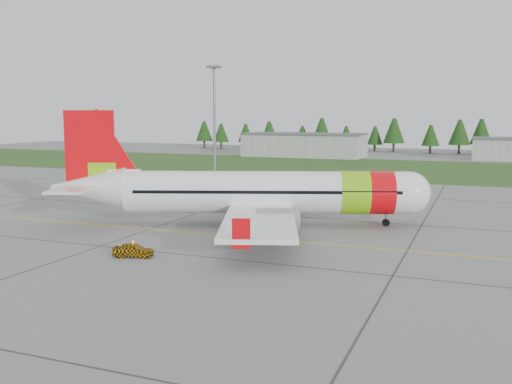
% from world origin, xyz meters
% --- Properties ---
extents(ground, '(320.00, 320.00, 0.00)m').
position_xyz_m(ground, '(0.00, 0.00, 0.00)').
color(ground, gray).
rests_on(ground, ground).
extents(aircraft, '(37.39, 35.54, 11.79)m').
position_xyz_m(aircraft, '(-5.78, 13.88, 3.40)').
color(aircraft, white).
rests_on(aircraft, ground).
extents(follow_me_car, '(1.45, 1.59, 3.30)m').
position_xyz_m(follow_me_car, '(-10.19, -2.10, 1.65)').
color(follow_me_car, orange).
rests_on(follow_me_car, ground).
extents(service_van, '(1.74, 1.69, 4.08)m').
position_xyz_m(service_van, '(-11.91, 56.17, 2.04)').
color(service_van, silver).
rests_on(service_van, ground).
extents(grass_strip, '(320.00, 50.00, 0.03)m').
position_xyz_m(grass_strip, '(0.00, 82.00, 0.01)').
color(grass_strip, '#30561E').
rests_on(grass_strip, ground).
extents(taxi_guideline, '(120.00, 0.25, 0.02)m').
position_xyz_m(taxi_guideline, '(0.00, 8.00, 0.01)').
color(taxi_guideline, gold).
rests_on(taxi_guideline, ground).
extents(hangar_west, '(32.00, 14.00, 6.00)m').
position_xyz_m(hangar_west, '(-30.00, 110.00, 3.00)').
color(hangar_west, '#A8A8A3').
rests_on(hangar_west, ground).
extents(floodlight_mast, '(0.50, 0.50, 20.00)m').
position_xyz_m(floodlight_mast, '(-32.00, 58.00, 10.00)').
color(floodlight_mast, slate).
rests_on(floodlight_mast, ground).
extents(treeline, '(160.00, 8.00, 10.00)m').
position_xyz_m(treeline, '(0.00, 138.00, 5.00)').
color(treeline, '#1C3F14').
rests_on(treeline, ground).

